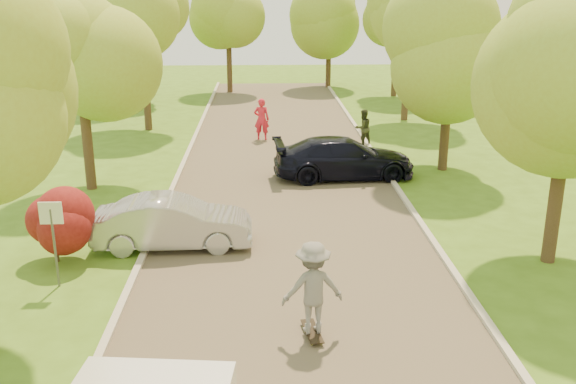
{
  "coord_description": "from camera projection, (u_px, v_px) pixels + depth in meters",
  "views": [
    {
      "loc": [
        -0.77,
        -10.46,
        7.01
      ],
      "look_at": [
        -0.06,
        7.26,
        1.3
      ],
      "focal_mm": 40.0,
      "sensor_mm": 36.0,
      "label": 1
    }
  ],
  "objects": [
    {
      "name": "tree_l_midb",
      "position": [
        85.0,
        60.0,
        21.87
      ],
      "size": [
        4.3,
        4.2,
        6.62
      ],
      "color": "#382619",
      "rests_on": "ground"
    },
    {
      "name": "dark_sedan",
      "position": [
        344.0,
        158.0,
        24.36
      ],
      "size": [
        5.49,
        2.56,
        1.55
      ],
      "primitive_type": "imported",
      "rotation": [
        0.0,
        0.0,
        1.64
      ],
      "color": "black",
      "rests_on": "ground"
    },
    {
      "name": "street_sign",
      "position": [
        52.0,
        226.0,
        15.23
      ],
      "size": [
        0.55,
        0.06,
        2.17
      ],
      "color": "#59595E",
      "rests_on": "ground"
    },
    {
      "name": "tree_l_far",
      "position": [
        146.0,
        19.0,
        31.13
      ],
      "size": [
        4.92,
        4.8,
        7.79
      ],
      "color": "#382619",
      "rests_on": "ground"
    },
    {
      "name": "tree_bg_c",
      "position": [
        231.0,
        17.0,
        42.82
      ],
      "size": [
        4.92,
        4.8,
        7.33
      ],
      "color": "#382619",
      "rests_on": "ground"
    },
    {
      "name": "tree_bg_b",
      "position": [
        401.0,
        10.0,
        41.17
      ],
      "size": [
        5.12,
        5.0,
        7.95
      ],
      "color": "#382619",
      "rests_on": "ground"
    },
    {
      "name": "person_striped",
      "position": [
        262.0,
        119.0,
        30.34
      ],
      "size": [
        0.77,
        0.56,
        1.98
      ],
      "primitive_type": "imported",
      "rotation": [
        0.0,
        0.0,
        3.02
      ],
      "color": "red",
      "rests_on": "ground"
    },
    {
      "name": "curb_left",
      "position": [
        157.0,
        225.0,
        19.56
      ],
      "size": [
        0.18,
        60.0,
        0.12
      ],
      "primitive_type": "cube",
      "color": "#B2AD9E",
      "rests_on": "ground"
    },
    {
      "name": "road",
      "position": [
        289.0,
        225.0,
        19.73
      ],
      "size": [
        8.0,
        60.0,
        0.01
      ],
      "primitive_type": "cube",
      "color": "#4C4438",
      "rests_on": "ground"
    },
    {
      "name": "skateboarder",
      "position": [
        313.0,
        288.0,
        13.11
      ],
      "size": [
        1.38,
        0.93,
        1.99
      ],
      "primitive_type": "imported",
      "rotation": [
        0.0,
        0.0,
        3.3
      ],
      "color": "slate",
      "rests_on": "longboard"
    },
    {
      "name": "tree_r_far",
      "position": [
        415.0,
        10.0,
        33.44
      ],
      "size": [
        5.33,
        5.2,
        8.34
      ],
      "color": "#382619",
      "rests_on": "ground"
    },
    {
      "name": "curb_right",
      "position": [
        419.0,
        221.0,
        19.87
      ],
      "size": [
        0.18,
        60.0,
        0.12
      ],
      "primitive_type": "cube",
      "color": "#B2AD9E",
      "rests_on": "ground"
    },
    {
      "name": "ground",
      "position": [
        306.0,
        375.0,
        12.12
      ],
      "size": [
        100.0,
        100.0,
        0.0
      ],
      "primitive_type": "plane",
      "color": "#3F6618",
      "rests_on": "ground"
    },
    {
      "name": "tree_bg_a",
      "position": [
        129.0,
        15.0,
        38.69
      ],
      "size": [
        5.12,
        5.0,
        7.72
      ],
      "color": "#382619",
      "rests_on": "ground"
    },
    {
      "name": "red_shrub",
      "position": [
        53.0,
        223.0,
        16.78
      ],
      "size": [
        1.7,
        1.7,
        1.95
      ],
      "color": "#382619",
      "rests_on": "ground"
    },
    {
      "name": "tree_bg_d",
      "position": [
        333.0,
        11.0,
        44.9
      ],
      "size": [
        5.12,
        5.0,
        7.72
      ],
      "color": "#382619",
      "rests_on": "ground"
    },
    {
      "name": "person_olive",
      "position": [
        363.0,
        128.0,
        29.19
      ],
      "size": [
        1.01,
        0.92,
        1.69
      ],
      "primitive_type": "imported",
      "rotation": [
        0.0,
        0.0,
        3.57
      ],
      "color": "#2E3520",
      "rests_on": "ground"
    },
    {
      "name": "tree_r_midb",
      "position": [
        457.0,
        45.0,
        24.19
      ],
      "size": [
        4.51,
        4.4,
        7.01
      ],
      "color": "#382619",
      "rests_on": "ground"
    },
    {
      "name": "silver_sedan",
      "position": [
        173.0,
        223.0,
        17.86
      ],
      "size": [
        4.43,
        1.66,
        1.44
      ],
      "primitive_type": "imported",
      "rotation": [
        0.0,
        0.0,
        1.6
      ],
      "color": "#A7A7AC",
      "rests_on": "ground"
    },
    {
      "name": "longboard",
      "position": [
        312.0,
        331.0,
        13.42
      ],
      "size": [
        0.44,
        1.05,
        0.12
      ],
      "rotation": [
        0.0,
        0.0,
        3.3
      ],
      "color": "black",
      "rests_on": "ground"
    }
  ]
}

